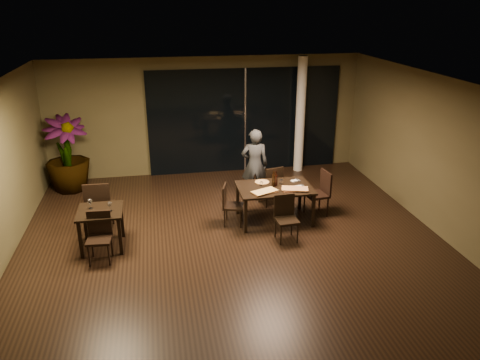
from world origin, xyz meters
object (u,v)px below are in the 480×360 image
Objects in this scene: chair_side_far at (99,204)px; bottle_c at (276,179)px; side_table at (101,217)px; chair_main_left at (230,203)px; main_table at (275,190)px; chair_main_near at (286,215)px; potted_plant at (67,154)px; chair_side_near at (99,234)px; bottle_b at (276,180)px; chair_main_right at (320,191)px; bottle_a at (274,179)px; chair_main_far at (272,184)px; diner at (255,165)px.

bottle_c is (3.53, -0.07, 0.31)m from chair_side_far.
chair_main_left reaches higher than side_table.
chair_main_left is (-0.93, 0.00, -0.20)m from main_table.
chair_main_near is 0.49× the size of potted_plant.
bottle_b reaches higher than chair_side_near.
bottle_c is at bearing 20.31° from chair_side_near.
main_table is 5.28× the size of bottle_b.
main_table is 0.24m from bottle_c.
chair_main_left is 2.99× the size of bottle_b.
chair_side_far is (-0.09, 0.65, -0.03)m from side_table.
chair_main_left is at bearing -175.83° from bottle_c.
bottle_b is (-1.01, -0.08, 0.36)m from chair_main_right.
side_table is 0.45m from chair_side_near.
main_table is 0.83× the size of potted_plant.
chair_side_far is (-4.52, 0.02, 0.06)m from chair_main_right.
chair_side_near is 3.54m from bottle_a.
chair_main_near is 2.88× the size of bottle_c.
bottle_a is (-0.02, 0.05, 0.23)m from main_table.
chair_main_right is 4.55m from chair_side_near.
bottle_a reaches higher than bottle_c.
potted_plant is 5.68× the size of bottle_a.
potted_plant is (-0.91, 2.38, 0.31)m from chair_side_far.
chair_side_near is (-3.53, -1.69, -0.01)m from chair_main_far.
chair_main_left is at bearing -177.30° from bottle_a.
bottle_b is at bearing 107.95° from diner.
chair_main_left is at bearing -94.52° from chair_main_right.
bottle_a is (3.47, -0.10, 0.32)m from chair_side_far.
chair_main_right is 1.12m from bottle_a.
chair_main_far is at bearing 82.22° from chair_main_near.
chair_side_far is 0.64× the size of diner.
bottle_b is at bearing -179.54° from chair_side_far.
chair_main_left is 4.31m from potted_plant.
diner is 0.92× the size of potted_plant.
chair_main_far is 0.61m from diner.
chair_main_right reaches higher than side_table.
chair_main_right reaches higher than chair_main_near.
bottle_b is (4.42, -2.48, -0.01)m from potted_plant.
bottle_c is (0.02, 0.03, 0.01)m from bottle_b.
chair_main_left is (-1.07, -0.75, -0.04)m from chair_main_far.
side_table is 0.90× the size of chair_side_near.
main_table is at bearing -119.12° from bottle_b.
potted_plant reaches higher than bottle_c.
chair_main_far is 3.22× the size of bottle_b.
chair_main_left is (2.47, 0.50, -0.15)m from side_table.
main_table is 1.21m from diner.
bottle_a is at bearing 111.85° from main_table.
potted_plant is at bearing 108.31° from side_table.
chair_side_near is (-3.41, -0.15, 0.01)m from chair_main_near.
main_table is at bearing 179.75° from chair_side_far.
main_table is 1.72× the size of chair_main_near.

